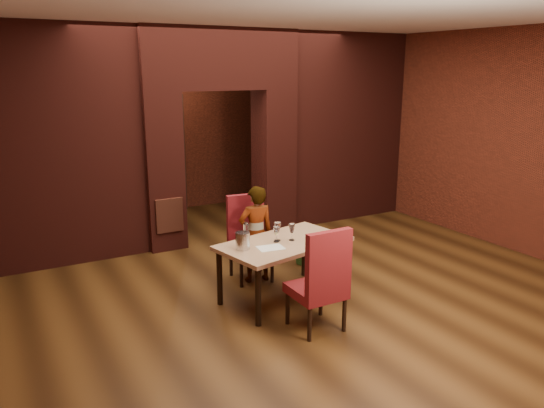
% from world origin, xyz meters
% --- Properties ---
extents(floor, '(8.00, 8.00, 0.00)m').
position_xyz_m(floor, '(0.00, 0.00, 0.00)').
color(floor, '#452A11').
rests_on(floor, ground).
extents(ceiling, '(7.00, 8.00, 0.04)m').
position_xyz_m(ceiling, '(0.00, 0.00, 3.20)').
color(ceiling, silver).
rests_on(ceiling, ground).
extents(wall_back, '(7.00, 0.04, 3.20)m').
position_xyz_m(wall_back, '(0.00, 4.00, 1.60)').
color(wall_back, maroon).
rests_on(wall_back, ground).
extents(wall_right, '(0.04, 8.00, 3.20)m').
position_xyz_m(wall_right, '(3.50, 0.00, 1.60)').
color(wall_right, maroon).
rests_on(wall_right, ground).
extents(pillar_left, '(0.55, 0.55, 2.30)m').
position_xyz_m(pillar_left, '(-0.95, 2.00, 1.15)').
color(pillar_left, maroon).
rests_on(pillar_left, ground).
extents(pillar_right, '(0.55, 0.55, 2.30)m').
position_xyz_m(pillar_right, '(0.95, 2.00, 1.15)').
color(pillar_right, maroon).
rests_on(pillar_right, ground).
extents(lintel, '(2.45, 0.55, 0.90)m').
position_xyz_m(lintel, '(0.00, 2.00, 2.75)').
color(lintel, maroon).
rests_on(lintel, ground).
extents(wing_wall_left, '(2.28, 0.35, 3.20)m').
position_xyz_m(wing_wall_left, '(-2.36, 2.00, 1.60)').
color(wing_wall_left, maroon).
rests_on(wing_wall_left, ground).
extents(wing_wall_right, '(2.28, 0.35, 3.20)m').
position_xyz_m(wing_wall_right, '(2.36, 2.00, 1.60)').
color(wing_wall_right, maroon).
rests_on(wing_wall_right, ground).
extents(vent_panel, '(0.40, 0.03, 0.50)m').
position_xyz_m(vent_panel, '(-0.95, 1.71, 0.55)').
color(vent_panel, '#A1472E').
rests_on(vent_panel, ground).
extents(rear_door, '(0.90, 0.08, 2.10)m').
position_xyz_m(rear_door, '(-0.40, 3.94, 1.05)').
color(rear_door, black).
rests_on(rear_door, ground).
extents(rear_door_frame, '(1.02, 0.04, 2.22)m').
position_xyz_m(rear_door_frame, '(-0.40, 3.90, 1.05)').
color(rear_door_frame, black).
rests_on(rear_door_frame, ground).
extents(dining_table, '(1.62, 1.12, 0.70)m').
position_xyz_m(dining_table, '(-0.32, -0.50, 0.35)').
color(dining_table, '#AA805A').
rests_on(dining_table, ground).
extents(chair_far, '(0.54, 0.54, 1.07)m').
position_xyz_m(chair_far, '(-0.39, 0.19, 0.53)').
color(chair_far, maroon).
rests_on(chair_far, ground).
extents(chair_near, '(0.50, 0.50, 1.11)m').
position_xyz_m(chair_near, '(-0.41, -1.30, 0.55)').
color(chair_near, maroon).
rests_on(chair_near, ground).
extents(person_seated, '(0.48, 0.34, 1.23)m').
position_xyz_m(person_seated, '(-0.36, 0.12, 0.62)').
color(person_seated, white).
rests_on(person_seated, ground).
extents(wine_glass_a, '(0.08, 0.08, 0.19)m').
position_xyz_m(wine_glass_a, '(-0.41, -0.48, 0.79)').
color(wine_glass_a, white).
rests_on(wine_glass_a, dining_table).
extents(wine_glass_b, '(0.09, 0.09, 0.22)m').
position_xyz_m(wine_glass_b, '(-0.38, -0.45, 0.80)').
color(wine_glass_b, white).
rests_on(wine_glass_b, dining_table).
extents(wine_glass_c, '(0.08, 0.08, 0.20)m').
position_xyz_m(wine_glass_c, '(-0.22, -0.51, 0.79)').
color(wine_glass_c, white).
rests_on(wine_glass_c, dining_table).
extents(tasting_sheet, '(0.31, 0.25, 0.00)m').
position_xyz_m(tasting_sheet, '(-0.57, -0.63, 0.70)').
color(tasting_sheet, silver).
rests_on(tasting_sheet, dining_table).
extents(wine_bucket, '(0.16, 0.16, 0.19)m').
position_xyz_m(wine_bucket, '(-0.85, -0.51, 0.79)').
color(wine_bucket, '#B1B2B8').
rests_on(wine_bucket, dining_table).
extents(water_bottle, '(0.06, 0.06, 0.27)m').
position_xyz_m(water_bottle, '(-0.77, -0.43, 0.83)').
color(water_bottle, white).
rests_on(water_bottle, dining_table).
extents(potted_plant, '(0.48, 0.46, 0.41)m').
position_xyz_m(potted_plant, '(0.48, 0.35, 0.20)').
color(potted_plant, '#306428').
rests_on(potted_plant, ground).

